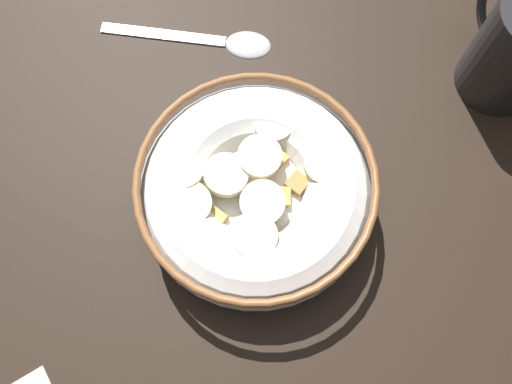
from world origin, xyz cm
name	(u,v)px	position (x,y,z in cm)	size (l,w,h in cm)	color
ground_plane	(256,207)	(0.00, 0.00, -1.00)	(112.51, 112.51, 2.00)	black
cereal_bowl	(256,192)	(0.01, 0.01, 3.03)	(17.77, 17.77, 5.92)	white
spoon	(222,40)	(15.31, -1.53, 0.33)	(8.19, 14.76, 0.80)	#B7B7BC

